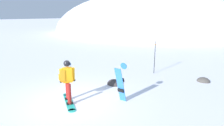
# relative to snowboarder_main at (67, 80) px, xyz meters

# --- Properties ---
(ground_plane) EXTENTS (300.00, 300.00, 0.00)m
(ground_plane) POSITION_rel_snowboarder_main_xyz_m (0.08, 0.22, -0.92)
(ground_plane) COLOR white
(ridge_peak_main) EXTENTS (40.08, 36.07, 15.95)m
(ridge_peak_main) POSITION_rel_snowboarder_main_xyz_m (-10.74, 33.05, -0.92)
(ridge_peak_main) COLOR white
(ridge_peak_main) RESTS_ON ground
(snowboarder_main) EXTENTS (1.55, 1.19, 1.71)m
(snowboarder_main) POSITION_rel_snowboarder_main_xyz_m (0.00, 0.00, 0.00)
(snowboarder_main) COLOR #23B7A3
(snowboarder_main) RESTS_ON ground
(spare_snowboard) EXTENTS (0.28, 0.51, 1.59)m
(spare_snowboard) POSITION_rel_snowboarder_main_xyz_m (1.73, 1.18, -0.11)
(spare_snowboard) COLOR blue
(spare_snowboard) RESTS_ON ground
(piste_marker_near) EXTENTS (0.20, 0.20, 1.98)m
(piste_marker_near) POSITION_rel_snowboarder_main_xyz_m (1.27, 5.69, 0.21)
(piste_marker_near) COLOR black
(piste_marker_near) RESTS_ON ground
(rock_dark) EXTENTS (0.66, 0.56, 0.46)m
(rock_dark) POSITION_rel_snowboarder_main_xyz_m (3.99, 5.71, -0.92)
(rock_dark) COLOR #4C4742
(rock_dark) RESTS_ON ground
(rock_mid) EXTENTS (0.74, 0.63, 0.52)m
(rock_mid) POSITION_rel_snowboarder_main_xyz_m (0.38, 2.73, -0.92)
(rock_mid) COLOR #383333
(rock_mid) RESTS_ON ground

